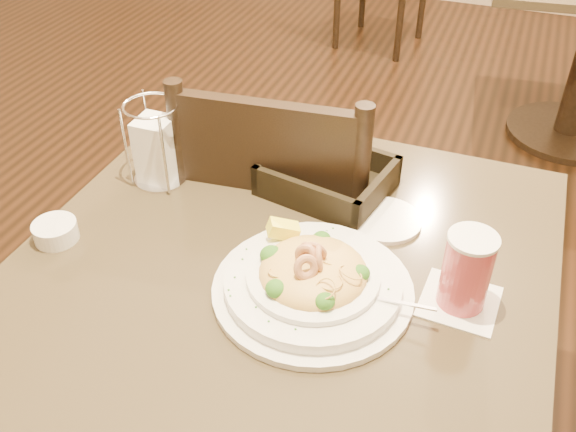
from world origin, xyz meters
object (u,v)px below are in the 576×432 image
(pasta_bowl, at_px, (313,279))
(side_plate, at_px, (385,220))
(bread_basket, at_px, (327,180))
(napkin_caddy, at_px, (157,148))
(butter_ramekin, at_px, (55,231))
(main_table, at_px, (284,346))
(dining_chair_near, at_px, (286,235))
(drink_glass, at_px, (466,271))

(pasta_bowl, distance_m, side_plate, 0.23)
(bread_basket, height_order, side_plate, bread_basket)
(napkin_caddy, height_order, side_plate, napkin_caddy)
(napkin_caddy, relative_size, side_plate, 1.25)
(side_plate, height_order, butter_ramekin, butter_ramekin)
(main_table, distance_m, bread_basket, 0.34)
(dining_chair_near, distance_m, butter_ramekin, 0.55)
(main_table, bearing_deg, napkin_caddy, 156.37)
(pasta_bowl, bearing_deg, dining_chair_near, 116.95)
(butter_ramekin, bearing_deg, side_plate, 25.51)
(drink_glass, relative_size, bread_basket, 0.51)
(pasta_bowl, bearing_deg, side_plate, 73.56)
(pasta_bowl, relative_size, bread_basket, 1.38)
(dining_chair_near, bearing_deg, bread_basket, 138.21)
(bread_basket, xyz_separation_m, napkin_caddy, (-0.33, -0.09, 0.05))
(drink_glass, distance_m, side_plate, 0.24)
(butter_ramekin, bearing_deg, napkin_caddy, 71.22)
(drink_glass, height_order, napkin_caddy, napkin_caddy)
(main_table, relative_size, butter_ramekin, 11.49)
(side_plate, xyz_separation_m, butter_ramekin, (-0.54, -0.26, 0.01))
(main_table, bearing_deg, side_plate, 49.97)
(side_plate, bearing_deg, drink_glass, -44.73)
(dining_chair_near, height_order, butter_ramekin, dining_chair_near)
(napkin_caddy, xyz_separation_m, butter_ramekin, (-0.08, -0.23, -0.06))
(main_table, xyz_separation_m, butter_ramekin, (-0.40, -0.09, 0.24))
(bread_basket, bearing_deg, pasta_bowl, -76.61)
(main_table, height_order, drink_glass, drink_glass)
(dining_chair_near, bearing_deg, drink_glass, 137.62)
(main_table, xyz_separation_m, dining_chair_near, (-0.12, 0.31, 0.00))
(bread_basket, bearing_deg, side_plate, -24.88)
(butter_ramekin, bearing_deg, main_table, 13.06)
(dining_chair_near, relative_size, napkin_caddy, 5.43)
(bread_basket, distance_m, butter_ramekin, 0.51)
(pasta_bowl, xyz_separation_m, side_plate, (0.07, 0.22, -0.03))
(drink_glass, distance_m, napkin_caddy, 0.64)
(main_table, relative_size, pasta_bowl, 2.48)
(dining_chair_near, xyz_separation_m, drink_glass, (0.42, -0.31, 0.29))
(pasta_bowl, distance_m, butter_ramekin, 0.47)
(dining_chair_near, bearing_deg, main_table, 104.90)
(main_table, height_order, side_plate, side_plate)
(bread_basket, bearing_deg, drink_glass, -36.98)
(napkin_caddy, height_order, butter_ramekin, napkin_caddy)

